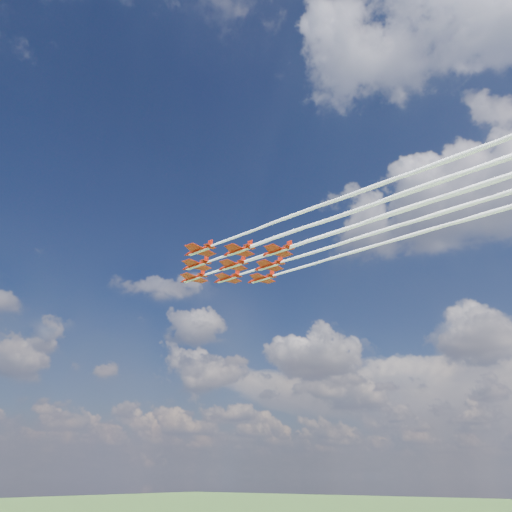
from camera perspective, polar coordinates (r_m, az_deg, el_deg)
The scene contains 7 objects.
jet_lead at distance 136.61m, azimuth 15.99°, elevation 4.89°, with size 160.99×10.89×3.02m.
jet_row2_port at distance 127.55m, azimuth 18.34°, elevation 7.40°, with size 160.99×10.89×3.02m.
jet_row2_starb at distance 140.59m, azimuth 20.69°, elevation 4.71°, with size 160.99×10.89×3.02m.
jet_row3_port at distance 119.02m, azimuth 21.07°, elevation 10.26°, with size 160.99×10.89×3.02m.
jet_row3_centre at distance 132.00m, azimuth 23.30°, elevation 7.10°, with size 160.99×10.89×3.02m.
jet_row3_starb at distance 145.46m, azimuth 25.10°, elevation 4.51°, with size 160.99×10.89×3.02m.
jet_row4_port at distance 123.97m, azimuth 26.29°, elevation 9.80°, with size 160.99×10.89×3.02m.
Camera 1 is at (96.49, -119.55, 14.51)m, focal length 35.00 mm.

